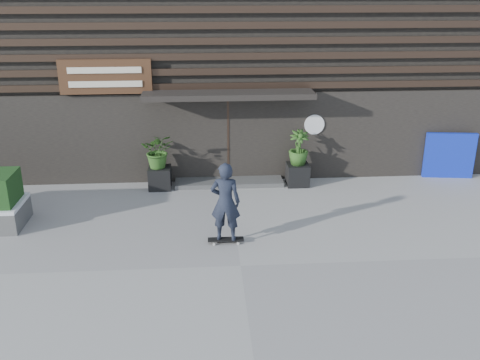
{
  "coord_description": "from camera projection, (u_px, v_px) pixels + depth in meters",
  "views": [
    {
      "loc": [
        -0.66,
        -9.31,
        5.34
      ],
      "look_at": [
        0.12,
        1.96,
        1.1
      ],
      "focal_mm": 39.74,
      "sensor_mm": 36.0,
      "label": 1
    }
  ],
  "objects": [
    {
      "name": "ground",
      "position": [
        241.0,
        266.0,
        10.61
      ],
      "size": [
        80.0,
        80.0,
        0.0
      ],
      "primitive_type": "plane",
      "color": "#9F9D96",
      "rests_on": "ground"
    },
    {
      "name": "entrance_step",
      "position": [
        229.0,
        182.0,
        14.89
      ],
      "size": [
        3.0,
        0.8,
        0.12
      ],
      "primitive_type": "cube",
      "color": "#454543",
      "rests_on": "ground"
    },
    {
      "name": "planter_pot_left",
      "position": [
        160.0,
        178.0,
        14.49
      ],
      "size": [
        0.6,
        0.6,
        0.6
      ],
      "primitive_type": "cube",
      "color": "black",
      "rests_on": "ground"
    },
    {
      "name": "bamboo_left",
      "position": [
        158.0,
        151.0,
        14.22
      ],
      "size": [
        0.86,
        0.75,
        0.96
      ],
      "primitive_type": "imported",
      "color": "#2D591E",
      "rests_on": "planter_pot_left"
    },
    {
      "name": "planter_pot_right",
      "position": [
        298.0,
        175.0,
        14.74
      ],
      "size": [
        0.6,
        0.6,
        0.6
      ],
      "primitive_type": "cube",
      "color": "black",
      "rests_on": "ground"
    },
    {
      "name": "bamboo_right",
      "position": [
        299.0,
        148.0,
        14.46
      ],
      "size": [
        0.54,
        0.54,
        0.96
      ],
      "primitive_type": "imported",
      "color": "#2D591E",
      "rests_on": "planter_pot_right"
    },
    {
      "name": "blue_tarp",
      "position": [
        449.0,
        155.0,
        15.18
      ],
      "size": [
        1.41,
        0.3,
        1.32
      ],
      "primitive_type": "cube",
      "rotation": [
        0.0,
        0.0,
        -0.13
      ],
      "color": "#0D23B4",
      "rests_on": "ground"
    },
    {
      "name": "building",
      "position": [
        220.0,
        22.0,
        18.51
      ],
      "size": [
        18.0,
        11.0,
        8.0
      ],
      "color": "black",
      "rests_on": "ground"
    },
    {
      "name": "skateboarder",
      "position": [
        225.0,
        202.0,
        11.21
      ],
      "size": [
        0.78,
        0.51,
        1.84
      ],
      "color": "black",
      "rests_on": "ground"
    }
  ]
}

